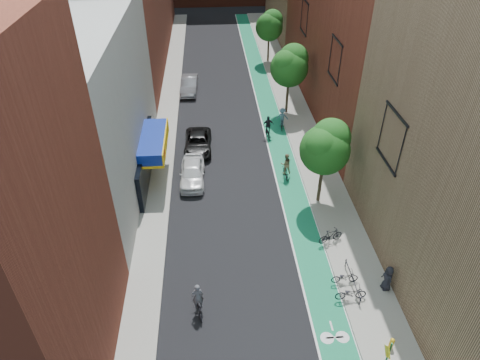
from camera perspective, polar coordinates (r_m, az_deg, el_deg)
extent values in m
plane|color=black|center=(23.65, 1.99, -18.88)|extent=(160.00, 160.00, 0.00)
cube|color=#14704B|center=(44.38, 3.66, 10.03)|extent=(2.00, 68.00, 0.01)
cube|color=gray|center=(44.16, -9.49, 9.57)|extent=(2.00, 68.00, 0.15)
cube|color=gray|center=(44.74, 6.89, 10.17)|extent=(3.00, 68.00, 0.15)
cube|color=silver|center=(31.93, -20.89, 8.83)|extent=(8.00, 20.00, 12.00)
cylinder|color=#332619|center=(30.34, 10.64, -0.42)|extent=(0.24, 0.24, 3.30)
sphere|color=#154F17|center=(28.84, 11.23, 3.96)|extent=(3.36, 3.36, 3.36)
sphere|color=#154F17|center=(28.83, 12.02, 5.51)|extent=(2.64, 2.64, 2.64)
sphere|color=#154F17|center=(28.27, 10.89, 4.44)|extent=(2.40, 2.40, 2.40)
cylinder|color=#332619|center=(42.10, 6.31, 11.00)|extent=(0.24, 0.24, 3.47)
sphere|color=#154F17|center=(40.99, 6.57, 14.63)|extent=(3.53, 3.53, 3.53)
sphere|color=#154F17|center=(41.07, 7.14, 15.76)|extent=(2.77, 2.77, 2.77)
sphere|color=#154F17|center=(40.48, 6.26, 15.14)|extent=(2.52, 2.52, 2.52)
cylinder|color=#332619|center=(55.00, 3.79, 17.03)|extent=(0.24, 0.24, 3.19)
sphere|color=#154F17|center=(54.20, 3.91, 19.67)|extent=(3.25, 3.25, 3.25)
sphere|color=#154F17|center=(54.36, 4.34, 20.46)|extent=(2.55, 2.55, 2.55)
sphere|color=#154F17|center=(53.75, 3.63, 20.05)|extent=(2.32, 2.32, 2.32)
cube|color=yellow|center=(20.80, 19.06, -20.83)|extent=(0.02, 0.71, 0.71)
imported|color=white|center=(32.64, -6.38, 1.02)|extent=(1.89, 4.55, 1.54)
imported|color=black|center=(36.46, -5.63, 4.96)|extent=(2.33, 4.88, 1.34)
imported|color=#94969C|center=(47.10, -6.78, 12.48)|extent=(1.93, 4.87, 1.58)
imported|color=black|center=(23.90, -5.57, -16.51)|extent=(0.89, 1.76, 0.88)
imported|color=#4E4E55|center=(23.36, -5.68, -15.17)|extent=(0.69, 0.52, 1.72)
imported|color=black|center=(33.15, 6.09, 0.99)|extent=(0.55, 1.54, 0.90)
imported|color=#8A7350|center=(32.82, 6.14, 2.17)|extent=(0.88, 0.71, 1.71)
imported|color=black|center=(38.31, 3.76, 6.28)|extent=(0.75, 1.69, 0.86)
imported|color=#222129|center=(38.03, 3.78, 7.35)|extent=(1.02, 0.52, 1.68)
imported|color=black|center=(39.82, 5.62, 7.42)|extent=(0.69, 1.52, 0.88)
imported|color=#44697B|center=(39.57, 5.66, 8.42)|extent=(1.16, 0.80, 1.64)
imported|color=black|center=(25.66, 13.80, -12.46)|extent=(1.57, 0.57, 0.82)
imported|color=black|center=(27.78, 11.99, -7.29)|extent=(1.74, 0.94, 1.01)
imported|color=black|center=(24.91, 14.56, -14.39)|extent=(1.76, 0.64, 0.92)
imported|color=black|center=(25.71, 19.09, -12.26)|extent=(0.62, 0.86, 1.64)
cylinder|color=gold|center=(23.76, 19.51, -19.94)|extent=(0.22, 0.22, 0.50)
sphere|color=gold|center=(23.52, 19.67, -19.51)|extent=(0.24, 0.24, 0.24)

